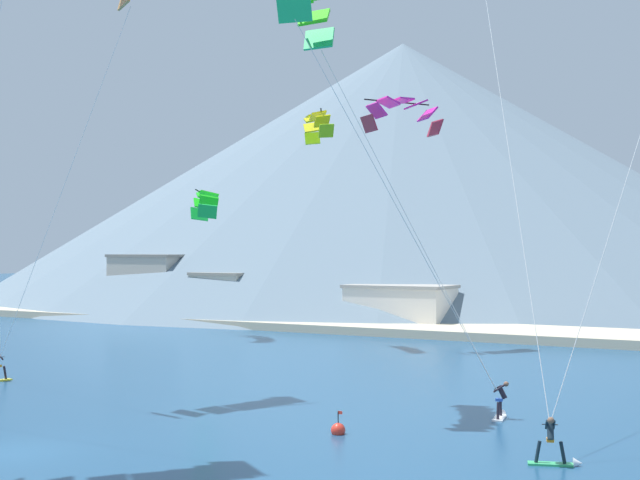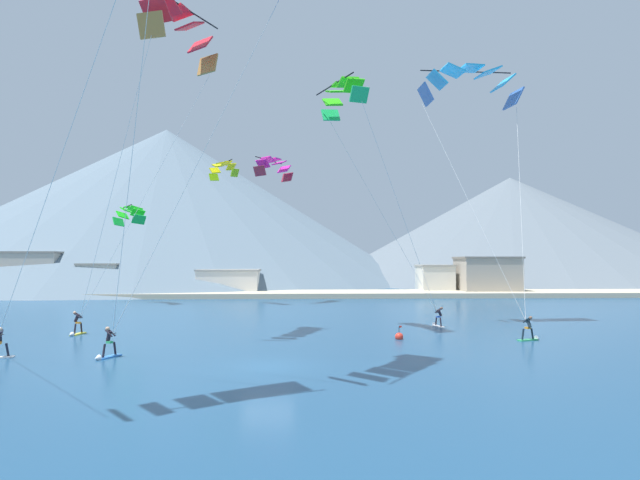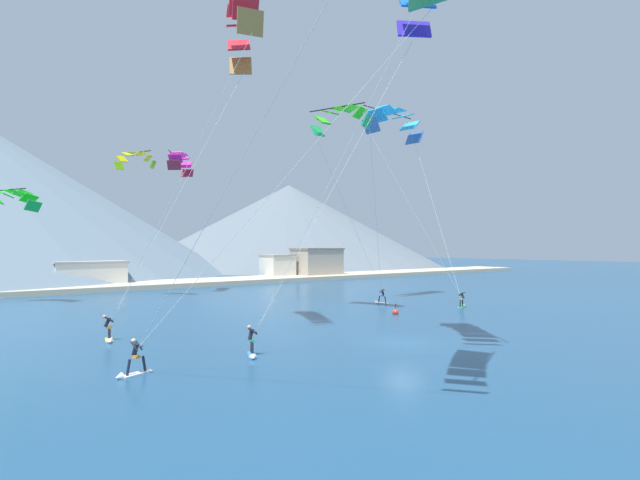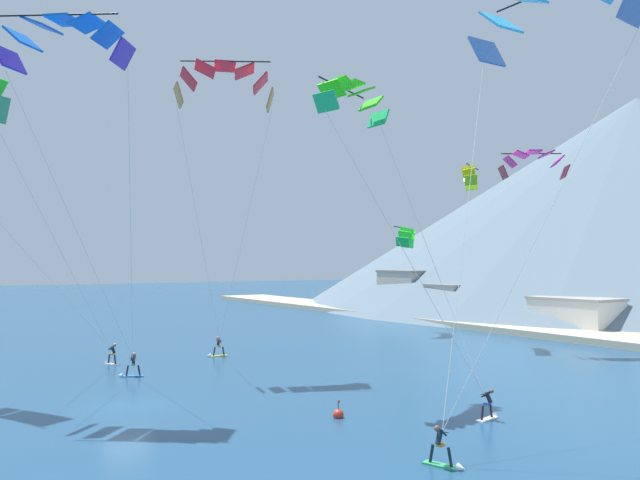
{
  "view_description": "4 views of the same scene",
  "coord_description": "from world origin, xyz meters",
  "px_view_note": "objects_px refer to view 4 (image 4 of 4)",
  "views": [
    {
      "loc": [
        24.67,
        -21.55,
        7.02
      ],
      "look_at": [
        2.09,
        17.69,
        7.59
      ],
      "focal_mm": 50.0,
      "sensor_mm": 36.0,
      "label": 1
    },
    {
      "loc": [
        1.63,
        -25.08,
        5.27
      ],
      "look_at": [
        3.19,
        16.12,
        6.98
      ],
      "focal_mm": 28.0,
      "sensor_mm": 36.0,
      "label": 2
    },
    {
      "loc": [
        -19.62,
        -18.16,
        5.8
      ],
      "look_at": [
        2.59,
        12.03,
        6.55
      ],
      "focal_mm": 24.0,
      "sensor_mm": 36.0,
      "label": 3
    },
    {
      "loc": [
        34.85,
        -9.45,
        7.93
      ],
      "look_at": [
        -2.4,
        14.02,
        9.49
      ],
      "focal_mm": 35.0,
      "sensor_mm": 36.0,
      "label": 4
    }
  ],
  "objects_px": {
    "parafoil_kite_distant_mid_solo": "(407,235)",
    "parafoil_kite_near_lead": "(353,98)",
    "parafoil_kite_far_left": "(552,4)",
    "kitesurfer_near_lead": "(490,410)",
    "race_marker_buoy": "(338,415)",
    "parafoil_kite_distant_high_outer": "(534,161)",
    "kitesurfer_near_trail": "(130,369)",
    "kitesurfer_far_left": "(445,454)",
    "kitesurfer_far_right": "(111,358)",
    "parafoil_kite_distant_low_drift": "(469,175)",
    "kitesurfer_mid_center": "(216,350)",
    "parafoil_kite_near_trail": "(65,38)",
    "parafoil_kite_mid_center": "(225,82)"
  },
  "relations": [
    {
      "from": "parafoil_kite_near_lead",
      "to": "parafoil_kite_far_left",
      "type": "bearing_deg",
      "value": 19.59
    },
    {
      "from": "kitesurfer_far_left",
      "to": "parafoil_kite_mid_center",
      "type": "relative_size",
      "value": 0.08
    },
    {
      "from": "kitesurfer_near_trail",
      "to": "kitesurfer_mid_center",
      "type": "xyz_separation_m",
      "value": [
        -5.46,
        8.68,
        0.01
      ]
    },
    {
      "from": "kitesurfer_mid_center",
      "to": "parafoil_kite_near_lead",
      "type": "distance_m",
      "value": 25.74
    },
    {
      "from": "parafoil_kite_mid_center",
      "to": "parafoil_kite_distant_high_outer",
      "type": "height_order",
      "value": "parafoil_kite_mid_center"
    },
    {
      "from": "kitesurfer_mid_center",
      "to": "kitesurfer_far_left",
      "type": "height_order",
      "value": "kitesurfer_mid_center"
    },
    {
      "from": "parafoil_kite_near_trail",
      "to": "parafoil_kite_far_left",
      "type": "relative_size",
      "value": 1.0
    },
    {
      "from": "kitesurfer_near_lead",
      "to": "kitesurfer_near_trail",
      "type": "height_order",
      "value": "kitesurfer_near_trail"
    },
    {
      "from": "parafoil_kite_near_lead",
      "to": "parafoil_kite_far_left",
      "type": "relative_size",
      "value": 0.86
    },
    {
      "from": "parafoil_kite_near_lead",
      "to": "race_marker_buoy",
      "type": "relative_size",
      "value": 17.07
    },
    {
      "from": "kitesurfer_near_lead",
      "to": "parafoil_kite_near_trail",
      "type": "xyz_separation_m",
      "value": [
        -14.17,
        -17.94,
        19.9
      ]
    },
    {
      "from": "kitesurfer_near_trail",
      "to": "kitesurfer_mid_center",
      "type": "height_order",
      "value": "kitesurfer_near_trail"
    },
    {
      "from": "parafoil_kite_mid_center",
      "to": "parafoil_kite_distant_mid_solo",
      "type": "distance_m",
      "value": 31.87
    },
    {
      "from": "parafoil_kite_distant_mid_solo",
      "to": "parafoil_kite_far_left",
      "type": "bearing_deg",
      "value": -30.19
    },
    {
      "from": "parafoil_kite_near_trail",
      "to": "parafoil_kite_far_left",
      "type": "height_order",
      "value": "parafoil_kite_far_left"
    },
    {
      "from": "parafoil_kite_mid_center",
      "to": "parafoil_kite_distant_low_drift",
      "type": "height_order",
      "value": "parafoil_kite_mid_center"
    },
    {
      "from": "kitesurfer_near_trail",
      "to": "parafoil_kite_far_left",
      "type": "relative_size",
      "value": 0.09
    },
    {
      "from": "parafoil_kite_distant_high_outer",
      "to": "parafoil_kite_distant_low_drift",
      "type": "xyz_separation_m",
      "value": [
        -5.91,
        -1.94,
        -0.66
      ]
    },
    {
      "from": "parafoil_kite_distant_mid_solo",
      "to": "kitesurfer_mid_center",
      "type": "bearing_deg",
      "value": -79.08
    },
    {
      "from": "parafoil_kite_near_trail",
      "to": "kitesurfer_far_left",
      "type": "bearing_deg",
      "value": 30.45
    },
    {
      "from": "parafoil_kite_distant_mid_solo",
      "to": "race_marker_buoy",
      "type": "height_order",
      "value": "parafoil_kite_distant_mid_solo"
    },
    {
      "from": "parafoil_kite_mid_center",
      "to": "kitesurfer_mid_center",
      "type": "bearing_deg",
      "value": 160.81
    },
    {
      "from": "kitesurfer_far_right",
      "to": "parafoil_kite_distant_low_drift",
      "type": "distance_m",
      "value": 36.01
    },
    {
      "from": "parafoil_kite_far_left",
      "to": "race_marker_buoy",
      "type": "xyz_separation_m",
      "value": [
        -7.61,
        -7.31,
        -20.17
      ]
    },
    {
      "from": "kitesurfer_near_trail",
      "to": "kitesurfer_far_left",
      "type": "bearing_deg",
      "value": 11.1
    },
    {
      "from": "kitesurfer_mid_center",
      "to": "kitesurfer_far_right",
      "type": "relative_size",
      "value": 1.0
    },
    {
      "from": "kitesurfer_near_lead",
      "to": "parafoil_kite_mid_center",
      "type": "distance_m",
      "value": 28.85
    },
    {
      "from": "parafoil_kite_distant_high_outer",
      "to": "parafoil_kite_near_trail",
      "type": "bearing_deg",
      "value": -89.71
    },
    {
      "from": "kitesurfer_far_right",
      "to": "parafoil_kite_mid_center",
      "type": "bearing_deg",
      "value": 35.41
    },
    {
      "from": "kitesurfer_near_trail",
      "to": "kitesurfer_far_left",
      "type": "relative_size",
      "value": 0.99
    },
    {
      "from": "kitesurfer_near_trail",
      "to": "parafoil_kite_distant_high_outer",
      "type": "bearing_deg",
      "value": 78.02
    },
    {
      "from": "kitesurfer_near_lead",
      "to": "kitesurfer_far_right",
      "type": "distance_m",
      "value": 30.02
    },
    {
      "from": "kitesurfer_mid_center",
      "to": "kitesurfer_far_left",
      "type": "bearing_deg",
      "value": -6.63
    },
    {
      "from": "kitesurfer_near_trail",
      "to": "race_marker_buoy",
      "type": "height_order",
      "value": "kitesurfer_near_trail"
    },
    {
      "from": "race_marker_buoy",
      "to": "kitesurfer_far_right",
      "type": "bearing_deg",
      "value": -166.15
    },
    {
      "from": "parafoil_kite_distant_low_drift",
      "to": "parafoil_kite_near_lead",
      "type": "bearing_deg",
      "value": -60.97
    },
    {
      "from": "parafoil_kite_near_lead",
      "to": "parafoil_kite_far_left",
      "type": "distance_m",
      "value": 12.05
    },
    {
      "from": "parafoil_kite_distant_mid_solo",
      "to": "parafoil_kite_near_lead",
      "type": "bearing_deg",
      "value": -45.44
    },
    {
      "from": "parafoil_kite_near_trail",
      "to": "race_marker_buoy",
      "type": "height_order",
      "value": "parafoil_kite_near_trail"
    },
    {
      "from": "parafoil_kite_distant_mid_solo",
      "to": "kitesurfer_near_lead",
      "type": "bearing_deg",
      "value": -33.97
    },
    {
      "from": "kitesurfer_mid_center",
      "to": "parafoil_kite_far_left",
      "type": "distance_m",
      "value": 36.42
    },
    {
      "from": "kitesurfer_near_lead",
      "to": "parafoil_kite_mid_center",
      "type": "relative_size",
      "value": 0.08
    },
    {
      "from": "kitesurfer_far_right",
      "to": "parafoil_kite_near_trail",
      "type": "distance_m",
      "value": 24.66
    },
    {
      "from": "parafoil_kite_far_left",
      "to": "kitesurfer_near_lead",
      "type": "bearing_deg",
      "value": -162.58
    },
    {
      "from": "kitesurfer_far_left",
      "to": "kitesurfer_near_lead",
      "type": "bearing_deg",
      "value": 120.98
    },
    {
      "from": "parafoil_kite_near_lead",
      "to": "parafoil_kite_distant_high_outer",
      "type": "height_order",
      "value": "parafoil_kite_near_lead"
    },
    {
      "from": "parafoil_kite_near_trail",
      "to": "parafoil_kite_far_left",
      "type": "distance_m",
      "value": 25.75
    },
    {
      "from": "parafoil_kite_near_lead",
      "to": "parafoil_kite_near_trail",
      "type": "relative_size",
      "value": 0.86
    },
    {
      "from": "parafoil_kite_near_lead",
      "to": "parafoil_kite_mid_center",
      "type": "relative_size",
      "value": 0.82
    },
    {
      "from": "kitesurfer_near_trail",
      "to": "parafoil_kite_mid_center",
      "type": "height_order",
      "value": "parafoil_kite_mid_center"
    }
  ]
}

